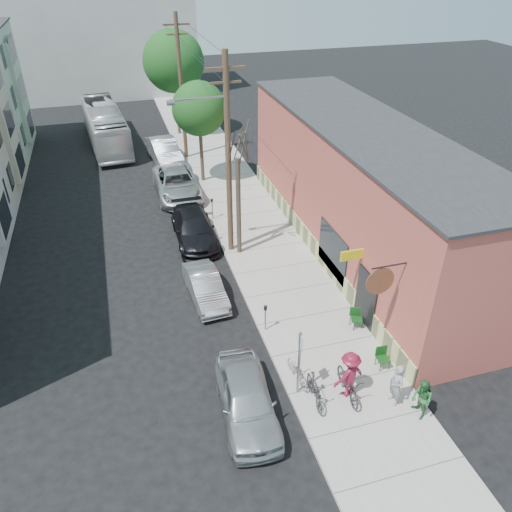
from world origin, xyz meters
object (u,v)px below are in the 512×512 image
object	(u,v)px
tree_leafy_mid	(199,109)
car_0	(247,400)
tree_bare	(239,207)
patron_green	(422,399)
parking_meter_far	(212,205)
parking_meter_near	(265,314)
patio_chair_b	(383,359)
utility_pole_near	(227,155)
car_4	(165,151)
car_2	(194,229)
patio_chair_a	(357,319)
car_1	(205,287)
bus	(105,126)
patron_grey	(396,385)
sign_post	(299,357)
cyclist	(349,375)
parked_bike_a	(315,390)
tree_leafy_far	(174,61)
parked_bike_b	(297,371)
car_3	(177,184)

from	to	relation	value
tree_leafy_mid	car_0	xyz separation A→B (m)	(-2.46, -20.07, -4.25)
tree_bare	tree_leafy_mid	distance (m)	10.00
tree_bare	patron_green	distance (m)	12.67
tree_bare	patron_green	bearing A→B (deg)	-75.35
parking_meter_far	patron_green	bearing A→B (deg)	-77.07
parking_meter_near	patio_chair_b	bearing A→B (deg)	-42.69
utility_pole_near	patron_green	xyz separation A→B (m)	(3.58, -12.55, -4.47)
utility_pole_near	car_4	xyz separation A→B (m)	(-1.59, 13.69, -4.55)
car_0	parking_meter_far	bearing A→B (deg)	86.64
car_2	car_0	bearing A→B (deg)	-91.50
patio_chair_a	tree_leafy_mid	bearing A→B (deg)	120.28
patron_green	car_1	world-z (taller)	patron_green
tree_bare	bus	size ratio (longest dim) A/B	0.47
utility_pole_near	car_4	size ratio (longest dim) A/B	1.93
patio_chair_a	patron_grey	bearing A→B (deg)	-78.08
sign_post	cyclist	bearing A→B (deg)	-19.65
patio_chair_a	parked_bike_a	distance (m)	4.57
tree_bare	bus	bearing A→B (deg)	107.23
sign_post	car_0	bearing A→B (deg)	-169.13
car_0	car_4	distance (m)	24.43
car_2	car_4	xyz separation A→B (m)	(0.00, 12.03, 0.11)
patron_grey	car_0	size ratio (longest dim) A/B	0.38
tree_leafy_far	patron_grey	world-z (taller)	tree_leafy_far
patio_chair_a	bus	world-z (taller)	bus
tree_leafy_mid	patio_chair_b	bearing A→B (deg)	-80.95
parking_meter_near	parked_bike_b	xyz separation A→B (m)	(0.29, -3.04, -0.41)
tree_bare	car_3	size ratio (longest dim) A/B	0.88
car_3	patron_green	bearing A→B (deg)	-76.04
parking_meter_far	patron_grey	distance (m)	15.78
car_0	utility_pole_near	bearing A→B (deg)	83.39
car_0	car_2	bearing A→B (deg)	92.07
utility_pole_near	patron_grey	world-z (taller)	utility_pole_near
tree_leafy_far	bus	world-z (taller)	tree_leafy_far
tree_leafy_mid	bus	distance (m)	11.73
sign_post	patron_grey	size ratio (longest dim) A/B	1.64
parking_meter_far	bus	xyz separation A→B (m)	(-5.42, 15.15, 0.56)
patron_green	parking_meter_far	bearing A→B (deg)	-164.29
tree_leafy_far	car_0	world-z (taller)	tree_leafy_far
patio_chair_a	car_0	bearing A→B (deg)	-131.83
tree_leafy_far	car_2	distance (m)	18.81
tree_leafy_far	patron_green	distance (m)	32.71
patron_grey	cyclist	xyz separation A→B (m)	(-1.39, 0.83, 0.09)
parked_bike_b	sign_post	bearing A→B (deg)	-115.00
parked_bike_a	bus	size ratio (longest dim) A/B	0.16
car_4	tree_bare	bearing A→B (deg)	-87.55
parking_meter_far	car_4	bearing A→B (deg)	98.23
car_3	patron_grey	bearing A→B (deg)	-77.00
tree_leafy_far	parking_meter_far	bearing A→B (deg)	-91.97
tree_leafy_mid	parking_meter_far	bearing A→B (deg)	-95.55
cyclist	car_3	size ratio (longest dim) A/B	0.32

